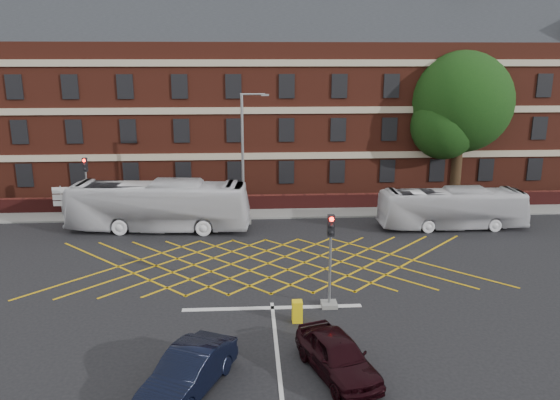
{
  "coord_description": "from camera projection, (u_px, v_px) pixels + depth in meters",
  "views": [
    {
      "loc": [
        -0.99,
        -25.8,
        10.72
      ],
      "look_at": [
        0.64,
        1.5,
        3.68
      ],
      "focal_mm": 35.0,
      "sensor_mm": 36.0,
      "label": 1
    }
  ],
  "objects": [
    {
      "name": "direction_signs",
      "position": [
        61.0,
        198.0,
        38.14
      ],
      "size": [
        1.1,
        0.16,
        2.2
      ],
      "color": "gray",
      "rests_on": "ground"
    },
    {
      "name": "far_pavement",
      "position": [
        263.0,
        213.0,
        39.26
      ],
      "size": [
        60.0,
        3.0,
        0.12
      ],
      "primitive_type": "cube",
      "color": "slate",
      "rests_on": "ground"
    },
    {
      "name": "street_lamp",
      "position": [
        244.0,
        180.0,
        36.33
      ],
      "size": [
        2.25,
        1.0,
        8.64
      ],
      "color": "slate",
      "rests_on": "ground"
    },
    {
      "name": "box_junction_hatching",
      "position": [
        268.0,
        263.0,
        29.6
      ],
      "size": [
        8.22,
        8.22,
        0.02
      ],
      "primitive_type": "cube",
      "rotation": [
        0.0,
        0.0,
        0.79
      ],
      "color": "#CC990C",
      "rests_on": "ground"
    },
    {
      "name": "deciduous_tree",
      "position": [
        460.0,
        109.0,
        42.35
      ],
      "size": [
        7.97,
        7.85,
        11.48
      ],
      "color": "black",
      "rests_on": "ground"
    },
    {
      "name": "victorian_building",
      "position": [
        261.0,
        94.0,
        47.0
      ],
      "size": [
        51.0,
        12.17,
        20.4
      ],
      "color": "#5C2317",
      "rests_on": "ground"
    },
    {
      "name": "bus_right",
      "position": [
        452.0,
        208.0,
        35.56
      ],
      "size": [
        9.54,
        2.23,
        2.66
      ],
      "primitive_type": "imported",
      "rotation": [
        0.0,
        0.0,
        1.57
      ],
      "color": "silver",
      "rests_on": "ground"
    },
    {
      "name": "car_navy",
      "position": [
        189.0,
        371.0,
        18.04
      ],
      "size": [
        3.22,
        4.64,
        1.45
      ],
      "primitive_type": "imported",
      "rotation": [
        0.0,
        0.0,
        -0.43
      ],
      "color": "black",
      "rests_on": "ground"
    },
    {
      "name": "boundary_wall",
      "position": [
        262.0,
        202.0,
        40.1
      ],
      "size": [
        56.0,
        0.5,
        1.1
      ],
      "primitive_type": "cube",
      "color": "#471413",
      "rests_on": "ground"
    },
    {
      "name": "traffic_light_far",
      "position": [
        88.0,
        194.0,
        37.58
      ],
      "size": [
        0.7,
        0.7,
        4.27
      ],
      "color": "slate",
      "rests_on": "ground"
    },
    {
      "name": "car_maroon",
      "position": [
        337.0,
        355.0,
        19.02
      ],
      "size": [
        2.97,
        4.58,
        1.45
      ],
      "primitive_type": "imported",
      "rotation": [
        0.0,
        0.0,
        0.32
      ],
      "color": "black",
      "rests_on": "ground"
    },
    {
      "name": "traffic_light_near",
      "position": [
        330.0,
        270.0,
        23.99
      ],
      "size": [
        0.7,
        0.7,
        4.27
      ],
      "color": "slate",
      "rests_on": "ground"
    },
    {
      "name": "ground",
      "position": [
        269.0,
        278.0,
        27.67
      ],
      "size": [
        120.0,
        120.0,
        0.0
      ],
      "primitive_type": "plane",
      "color": "black",
      "rests_on": "ground"
    },
    {
      "name": "bus_left",
      "position": [
        159.0,
        206.0,
        35.11
      ],
      "size": [
        11.81,
        3.75,
        3.23
      ],
      "primitive_type": "imported",
      "rotation": [
        0.0,
        0.0,
        1.48
      ],
      "color": "silver",
      "rests_on": "ground"
    },
    {
      "name": "utility_cabinet",
      "position": [
        297.0,
        311.0,
        22.92
      ],
      "size": [
        0.43,
        0.42,
        0.93
      ],
      "primitive_type": "cube",
      "color": "yellow",
      "rests_on": "ground"
    },
    {
      "name": "stop_line",
      "position": [
        272.0,
        308.0,
        24.29
      ],
      "size": [
        8.0,
        0.3,
        0.02
      ],
      "primitive_type": "cube",
      "color": "silver",
      "rests_on": "ground"
    },
    {
      "name": "centre_line",
      "position": [
        281.0,
        394.0,
        18.0
      ],
      "size": [
        0.15,
        14.0,
        0.02
      ],
      "primitive_type": "cube",
      "color": "silver",
      "rests_on": "ground"
    }
  ]
}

